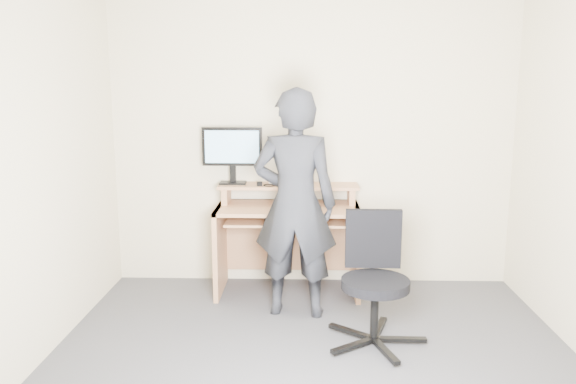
{
  "coord_description": "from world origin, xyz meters",
  "views": [
    {
      "loc": [
        -0.07,
        -3.15,
        1.76
      ],
      "look_at": [
        -0.19,
        1.05,
        0.95
      ],
      "focal_mm": 35.0,
      "sensor_mm": 36.0,
      "label": 1
    }
  ],
  "objects_px": {
    "desk": "(288,227)",
    "person": "(295,204)",
    "office_chair": "(374,274)",
    "monitor": "(232,150)"
  },
  "relations": [
    {
      "from": "office_chair",
      "to": "person",
      "type": "height_order",
      "value": "person"
    },
    {
      "from": "desk",
      "to": "person",
      "type": "height_order",
      "value": "person"
    },
    {
      "from": "desk",
      "to": "person",
      "type": "xyz_separation_m",
      "value": [
        0.07,
        -0.54,
        0.32
      ]
    },
    {
      "from": "office_chair",
      "to": "desk",
      "type": "bearing_deg",
      "value": 122.6
    },
    {
      "from": "monitor",
      "to": "desk",
      "type": "bearing_deg",
      "value": -9.87
    },
    {
      "from": "office_chair",
      "to": "person",
      "type": "xyz_separation_m",
      "value": [
        -0.55,
        0.46,
        0.39
      ]
    },
    {
      "from": "desk",
      "to": "office_chair",
      "type": "height_order",
      "value": "desk"
    },
    {
      "from": "desk",
      "to": "office_chair",
      "type": "bearing_deg",
      "value": -58.17
    },
    {
      "from": "desk",
      "to": "office_chair",
      "type": "distance_m",
      "value": 1.18
    },
    {
      "from": "monitor",
      "to": "person",
      "type": "relative_size",
      "value": 0.3
    }
  ]
}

